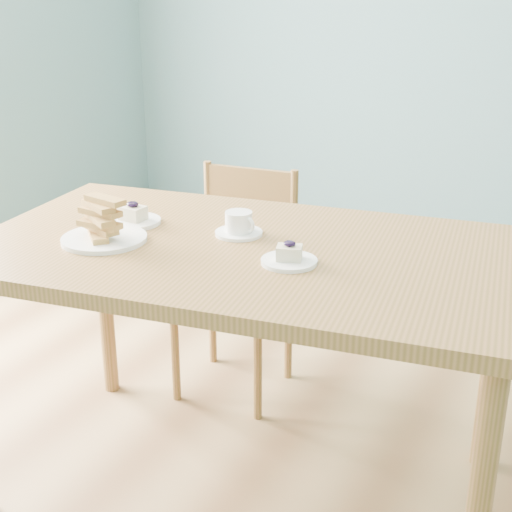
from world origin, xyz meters
TOP-DOWN VIEW (x-y plane):
  - room at (0.00, 0.00)m, footprint 5.01×5.01m
  - dining_table at (-0.20, -0.19)m, footprint 1.65×1.09m
  - dining_chair at (-0.53, 0.36)m, footprint 0.43×0.41m
  - cheesecake_plate_near at (-0.03, -0.25)m, footprint 0.15×0.15m
  - cheesecake_plate_far at (-0.60, -0.17)m, footprint 0.17×0.17m
  - coffee_cup at (-0.26, -0.11)m, footprint 0.14×0.14m
  - biscotti_plate at (-0.57, -0.34)m, footprint 0.24×0.24m

SIDE VIEW (x-z plane):
  - dining_chair at x=-0.53m, z-range 0.01..0.88m
  - dining_table at x=-0.20m, z-range 0.33..1.16m
  - cheesecake_plate_near at x=-0.03m, z-range 0.81..0.87m
  - cheesecake_plate_far at x=-0.60m, z-range 0.81..0.88m
  - coffee_cup at x=-0.26m, z-range 0.82..0.89m
  - biscotti_plate at x=-0.57m, z-range 0.81..0.94m
  - room at x=0.00m, z-range -0.01..2.71m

